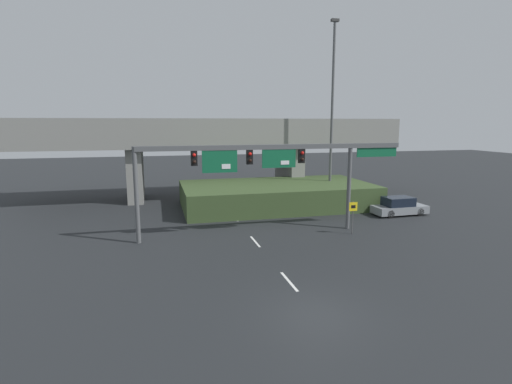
{
  "coord_description": "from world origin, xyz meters",
  "views": [
    {
      "loc": [
        -5.95,
        -13.82,
        7.48
      ],
      "look_at": [
        0.0,
        9.77,
        3.25
      ],
      "focal_mm": 28.0,
      "sensor_mm": 36.0,
      "label": 1
    }
  ],
  "objects_px": {
    "highway_light_pole_near": "(332,110)",
    "parked_sedan_near_right": "(348,203)",
    "parked_sedan_mid_right": "(399,207)",
    "signal_gantry": "(267,161)",
    "speed_limit_sign": "(353,213)"
  },
  "relations": [
    {
      "from": "signal_gantry",
      "to": "parked_sedan_near_right",
      "type": "bearing_deg",
      "value": 32.32
    },
    {
      "from": "parked_sedan_near_right",
      "to": "parked_sedan_mid_right",
      "type": "height_order",
      "value": "parked_sedan_mid_right"
    },
    {
      "from": "parked_sedan_near_right",
      "to": "parked_sedan_mid_right",
      "type": "distance_m",
      "value": 4.23
    },
    {
      "from": "signal_gantry",
      "to": "parked_sedan_near_right",
      "type": "xyz_separation_m",
      "value": [
        8.81,
        5.57,
        -4.34
      ]
    },
    {
      "from": "signal_gantry",
      "to": "speed_limit_sign",
      "type": "height_order",
      "value": "signal_gantry"
    },
    {
      "from": "highway_light_pole_near",
      "to": "speed_limit_sign",
      "type": "bearing_deg",
      "value": -106.44
    },
    {
      "from": "highway_light_pole_near",
      "to": "parked_sedan_mid_right",
      "type": "bearing_deg",
      "value": -62.14
    },
    {
      "from": "speed_limit_sign",
      "to": "highway_light_pole_near",
      "type": "distance_m",
      "value": 13.14
    },
    {
      "from": "speed_limit_sign",
      "to": "highway_light_pole_near",
      "type": "bearing_deg",
      "value": 73.56
    },
    {
      "from": "speed_limit_sign",
      "to": "parked_sedan_near_right",
      "type": "bearing_deg",
      "value": 65.46
    },
    {
      "from": "parked_sedan_mid_right",
      "to": "highway_light_pole_near",
      "type": "bearing_deg",
      "value": 116.11
    },
    {
      "from": "highway_light_pole_near",
      "to": "parked_sedan_mid_right",
      "type": "relative_size",
      "value": 3.66
    },
    {
      "from": "highway_light_pole_near",
      "to": "parked_sedan_near_right",
      "type": "height_order",
      "value": "highway_light_pole_near"
    },
    {
      "from": "parked_sedan_near_right",
      "to": "speed_limit_sign",
      "type": "bearing_deg",
      "value": -125.11
    },
    {
      "from": "highway_light_pole_near",
      "to": "parked_sedan_mid_right",
      "type": "xyz_separation_m",
      "value": [
        3.33,
        -6.29,
        -7.96
      ]
    }
  ]
}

